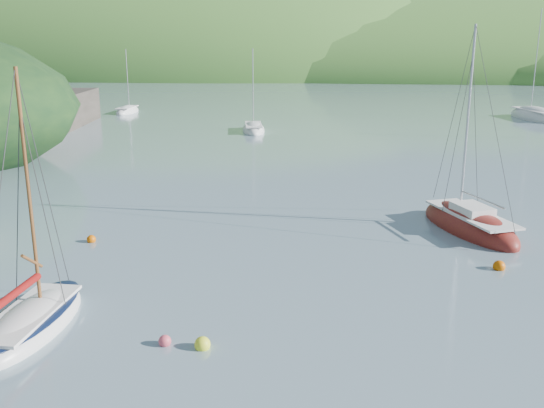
# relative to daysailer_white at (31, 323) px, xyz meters

# --- Properties ---
(ground) EXTENTS (700.00, 700.00, 0.00)m
(ground) POSITION_rel_daysailer_white_xyz_m (5.97, -0.10, -0.20)
(ground) COLOR slate
(ground) RESTS_ON ground
(shoreline_hills) EXTENTS (690.00, 135.00, 56.00)m
(shoreline_hills) POSITION_rel_daysailer_white_xyz_m (-3.69, 172.32, -0.20)
(shoreline_hills) COLOR #336E2A
(shoreline_hills) RESTS_ON ground
(daysailer_white) EXTENTS (2.24, 5.70, 8.68)m
(daysailer_white) POSITION_rel_daysailer_white_xyz_m (0.00, 0.00, 0.00)
(daysailer_white) COLOR silver
(daysailer_white) RESTS_ON ground
(sloop_red) EXTENTS (5.12, 7.38, 10.39)m
(sloop_red) POSITION_rel_daysailer_white_xyz_m (15.31, 12.87, 0.00)
(sloop_red) COLOR maroon
(sloop_red) RESTS_ON ground
(distant_sloop_a) EXTENTS (3.47, 6.50, 8.82)m
(distant_sloop_a) POSITION_rel_daysailer_white_xyz_m (-0.95, 43.51, -0.04)
(distant_sloop_a) COLOR silver
(distant_sloop_a) RESTS_ON ground
(distant_sloop_b) EXTENTS (5.66, 9.96, 13.44)m
(distant_sloop_b) POSITION_rel_daysailer_white_xyz_m (29.60, 58.30, 0.01)
(distant_sloop_b) COLOR silver
(distant_sloop_b) RESTS_ON ground
(distant_sloop_c) EXTENTS (2.41, 6.07, 8.52)m
(distant_sloop_c) POSITION_rel_daysailer_white_xyz_m (-19.77, 57.25, -0.05)
(distant_sloop_c) COLOR silver
(distant_sloop_c) RESTS_ON ground
(mooring_buoys) EXTENTS (18.01, 9.20, 0.48)m
(mooring_buoys) POSITION_rel_daysailer_white_xyz_m (7.32, 3.89, -0.08)
(mooring_buoys) COLOR yellow
(mooring_buoys) RESTS_ON ground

